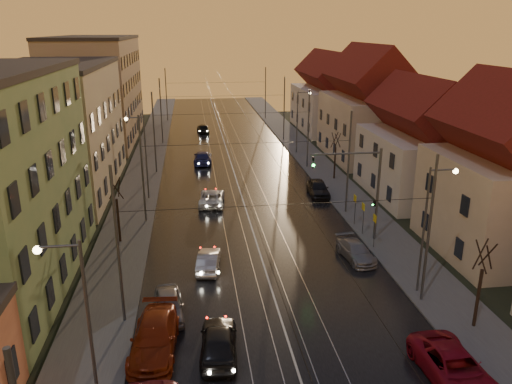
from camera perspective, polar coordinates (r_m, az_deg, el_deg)
name	(u,v)px	position (r m, az deg, el deg)	size (l,w,h in m)	color
road	(232,168)	(57.90, -2.70, 2.77)	(16.00, 120.00, 0.04)	black
sidewalk_left	(145,170)	(57.97, -12.61, 2.42)	(4.00, 120.00, 0.15)	#4C4C4C
sidewalk_right	(317,165)	(59.51, 6.95, 3.14)	(4.00, 120.00, 0.15)	#4C4C4C
tram_rail_0	(213,168)	(57.76, -4.88, 2.72)	(0.06, 120.00, 0.03)	gray
tram_rail_1	(226,168)	(57.84, -3.47, 2.77)	(0.06, 120.00, 0.03)	gray
tram_rail_2	(239,167)	(57.96, -1.95, 2.83)	(0.06, 120.00, 0.03)	gray
tram_rail_3	(251,167)	(58.11, -0.54, 2.88)	(0.06, 120.00, 0.03)	gray
apartment_left_2	(56,131)	(52.16, -21.87, 6.50)	(10.00, 20.00, 12.00)	beige
apartment_left_3	(98,91)	(75.24, -17.66, 10.96)	(10.00, 24.00, 14.00)	#9A8763
house_right_1	(506,179)	(38.73, 26.64, 1.30)	(8.67, 10.20, 10.80)	#BBAB90
house_right_2	(422,148)	(49.82, 18.41, 4.77)	(9.18, 12.24, 9.20)	beige
house_right_3	(368,111)	(63.19, 12.72, 9.02)	(9.18, 14.28, 11.50)	#BBAB90
house_right_4	(329,98)	(80.26, 8.32, 10.61)	(9.18, 16.32, 10.00)	beige
catenary_pole_l_1	(118,248)	(27.26, -15.51, -6.16)	(0.16, 0.16, 9.00)	#595B60
catenary_pole_r_1	(429,231)	(29.97, 19.16, -4.27)	(0.16, 0.16, 9.00)	#595B60
catenary_pole_l_2	(142,171)	(41.32, -12.86, 2.40)	(0.16, 0.16, 9.00)	#595B60
catenary_pole_r_2	(348,163)	(43.15, 10.52, 3.23)	(0.16, 0.16, 9.00)	#595B60
catenary_pole_l_3	(154,133)	(55.86, -11.57, 6.57)	(0.16, 0.16, 9.00)	#595B60
catenary_pole_r_3	(308,130)	(57.23, 5.99, 7.12)	(0.16, 0.16, 9.00)	#595B60
catenary_pole_l_4	(161,112)	(70.60, -10.80, 9.01)	(0.16, 0.16, 9.00)	#595B60
catenary_pole_r_4	(284,109)	(71.69, 3.23, 9.43)	(0.16, 0.16, 9.00)	#595B60
catenary_pole_l_5	(166,95)	(88.40, -10.21, 10.85)	(0.16, 0.16, 9.00)	#595B60
catenary_pole_r_5	(265,93)	(89.27, 1.09, 11.20)	(0.16, 0.16, 9.00)	#595B60
street_lamp_0	(80,314)	(21.06, -19.48, -13.05)	(1.75, 0.32, 8.00)	#595B60
street_lamp_1	(430,218)	(30.88, 19.27, -2.84)	(1.75, 0.32, 8.00)	#595B60
street_lamp_2	(142,149)	(47.06, -12.89, 4.81)	(1.75, 0.32, 8.00)	#595B60
street_lamp_3	(300,116)	(63.99, 5.01, 8.67)	(1.75, 0.32, 8.00)	#595B60
traffic_light_mast	(365,183)	(37.48, 12.39, 0.97)	(5.30, 0.32, 7.20)	#595B60
bare_tree_0	(118,212)	(38.34, -15.53, -2.22)	(1.09, 1.09, 5.11)	black
bare_tree_1	(480,287)	(29.19, 24.19, -9.88)	(1.09, 1.09, 5.11)	black
bare_tree_2	(335,157)	(53.42, 9.03, 3.97)	(1.09, 1.09, 5.11)	black
driving_car_0	(219,341)	(25.72, -4.28, -16.64)	(1.81, 4.51, 1.54)	black
driving_car_1	(208,260)	(33.86, -5.46, -7.80)	(1.35, 3.86, 1.27)	#9F9EA3
driving_car_2	(212,198)	(45.89, -5.07, -0.63)	(2.18, 4.74, 1.32)	silver
driving_car_3	(203,157)	(59.98, -6.10, 3.94)	(2.07, 5.09, 1.48)	navy
driving_car_4	(203,128)	(77.97, -6.07, 7.24)	(1.64, 4.09, 1.39)	black
parked_left_2	(155,337)	(26.38, -11.51, -15.96)	(2.20, 5.41, 1.57)	maroon
parked_left_3	(168,305)	(29.07, -10.00, -12.61)	(1.61, 4.00, 1.36)	gray
parked_right_0	(454,368)	(25.70, 21.72, -18.19)	(2.46, 5.33, 1.48)	maroon
parked_right_1	(356,251)	(35.81, 11.34, -6.63)	(1.70, 4.19, 1.22)	gray
parked_right_2	(318,188)	(48.47, 7.11, 0.45)	(1.78, 4.42, 1.50)	black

